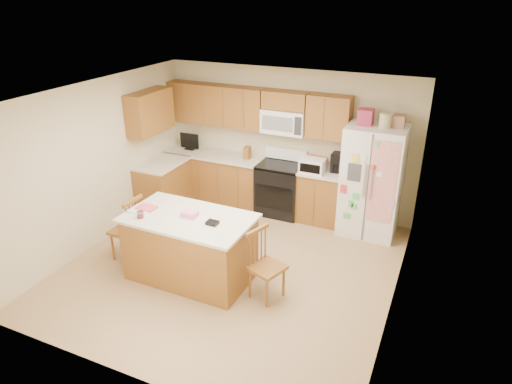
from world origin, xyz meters
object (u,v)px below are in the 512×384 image
at_px(refrigerator, 372,180).
at_px(windsor_chair_left, 128,230).
at_px(island, 190,247).
at_px(stove, 281,188).
at_px(windsor_chair_right, 265,266).
at_px(windsor_chair_back, 216,230).

bearing_deg(refrigerator, windsor_chair_left, -143.72).
height_order(refrigerator, windsor_chair_left, refrigerator).
bearing_deg(island, refrigerator, 49.36).
bearing_deg(refrigerator, stove, 177.70).
bearing_deg(windsor_chair_left, windsor_chair_right, -1.03).
distance_m(island, windsor_chair_right, 1.11).
xyz_separation_m(stove, windsor_chair_back, (-0.35, -1.73, -0.05)).
bearing_deg(stove, windsor_chair_right, -73.33).
relative_size(stove, windsor_chair_left, 1.14).
xyz_separation_m(refrigerator, windsor_chair_right, (-0.87, -2.29, -0.47)).
distance_m(stove, windsor_chair_back, 1.76).
distance_m(stove, windsor_chair_right, 2.46).
relative_size(windsor_chair_left, windsor_chair_back, 1.09).
bearing_deg(island, stove, 80.26).
distance_m(refrigerator, windsor_chair_left, 3.83).
distance_m(windsor_chair_back, windsor_chair_right, 1.23).
bearing_deg(windsor_chair_left, stove, 57.09).
height_order(refrigerator, island, refrigerator).
bearing_deg(stove, windsor_chair_back, -101.40).
height_order(windsor_chair_left, windsor_chair_right, windsor_chair_left).
xyz_separation_m(stove, windsor_chair_left, (-1.50, -2.32, -0.01)).
xyz_separation_m(windsor_chair_left, windsor_chair_right, (2.20, -0.04, -0.02)).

